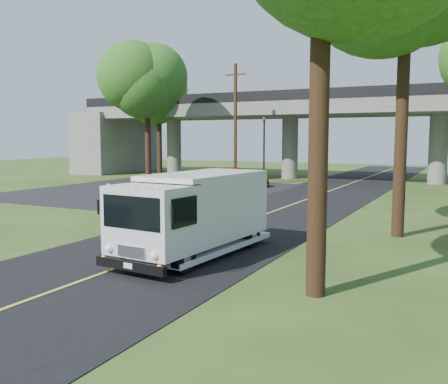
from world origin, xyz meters
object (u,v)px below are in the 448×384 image
Objects in this scene: traffic_signal at (264,143)px; tree_left_lot at (148,80)px; utility_pole at (235,124)px; tree_left_far at (160,94)px; red_sedan at (237,177)px; pedestrian at (236,184)px; step_van at (195,212)px.

tree_left_lot is (-7.79, -4.16, 4.70)m from traffic_signal.
tree_left_far is (-9.29, 3.84, 2.86)m from utility_pole.
pedestrian is (3.01, -6.62, 0.16)m from red_sedan.
traffic_signal is 2.86m from utility_pole.
red_sedan is at bearing 12.78° from tree_left_lot.
utility_pole reaches higher than step_van.
tree_left_far reaches higher than pedestrian.
tree_left_lot reaches higher than tree_left_far.
tree_left_lot reaches higher than utility_pole.
tree_left_far is at bearing 157.57° from utility_pole.
utility_pole is at bearing 33.38° from red_sedan.
tree_left_lot is 6.72m from tree_left_far.
red_sedan is (-1.02, -2.63, -2.50)m from traffic_signal.
utility_pole reaches higher than traffic_signal.
red_sedan is (9.77, -4.46, -6.75)m from tree_left_far.
red_sedan is (0.48, -0.63, -3.89)m from utility_pole.
utility_pole is 10.45m from tree_left_far.
utility_pole is 7.43m from tree_left_lot.
step_van is at bearing -72.70° from traffic_signal.
tree_left_far is 18.16m from pedestrian.
tree_left_lot is at bearing 98.99° from red_sedan.
tree_left_lot is (-6.29, -2.16, 3.31)m from utility_pole.
traffic_signal reaches higher than red_sedan.
utility_pole is 1.86× the size of red_sedan.
tree_left_far reaches higher than utility_pole.
pedestrian is (3.49, -7.25, -3.74)m from utility_pole.
pedestrian is at bearing -159.35° from red_sedan.
step_van is (17.94, -24.79, -6.10)m from tree_left_far.
traffic_signal is 24.11m from step_van.
utility_pole is 8.87m from pedestrian.
utility_pole is 5.24× the size of pedestrian.
traffic_signal is 9.75m from pedestrian.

